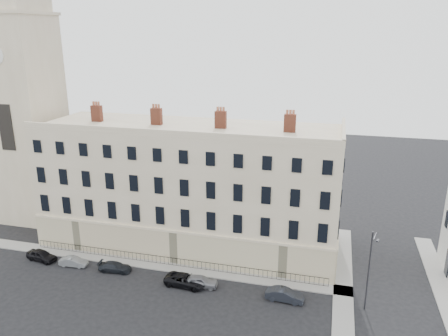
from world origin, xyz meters
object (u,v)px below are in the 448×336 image
at_px(car_c, 115,267).
at_px(car_a, 42,255).
at_px(car_d, 186,280).
at_px(car_f, 285,295).
at_px(streetlamp, 369,268).
at_px(car_e, 200,281).
at_px(car_b, 74,262).

bearing_deg(car_c, car_a, 84.89).
bearing_deg(car_d, car_a, 91.08).
xyz_separation_m(car_f, streetlamp, (7.72, 0.48, 3.92)).
xyz_separation_m(car_e, streetlamp, (16.68, 0.26, 3.91)).
bearing_deg(car_c, car_f, -97.21).
bearing_deg(car_b, car_c, -93.21).
distance_m(car_c, car_f, 19.15).
bearing_deg(car_c, streetlamp, -95.49).
relative_size(car_a, streetlamp, 0.46).
relative_size(car_b, car_c, 0.87).
bearing_deg(car_c, car_d, -99.67).
bearing_deg(car_d, car_b, 91.04).
relative_size(car_e, car_f, 0.99).
bearing_deg(car_f, streetlamp, -83.83).
distance_m(car_d, car_e, 1.52).
bearing_deg(car_b, car_d, -97.14).
bearing_deg(car_a, streetlamp, -80.81).
relative_size(car_a, car_c, 1.03).
distance_m(car_b, car_f, 24.32).
xyz_separation_m(car_b, streetlamp, (32.03, -0.18, 4.02)).
xyz_separation_m(car_c, streetlamp, (26.85, -0.31, 4.02)).
bearing_deg(car_a, car_e, -82.06).
distance_m(car_b, streetlamp, 32.28).
height_order(car_a, car_f, car_a).
distance_m(car_c, streetlamp, 27.15).
bearing_deg(car_e, car_a, 78.77).
bearing_deg(car_f, car_e, 91.16).
bearing_deg(car_f, car_d, 92.23).
distance_m(car_a, car_c, 9.51).
distance_m(car_a, car_b, 4.35).
distance_m(car_d, streetlamp, 18.62).
distance_m(car_e, car_f, 8.96).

